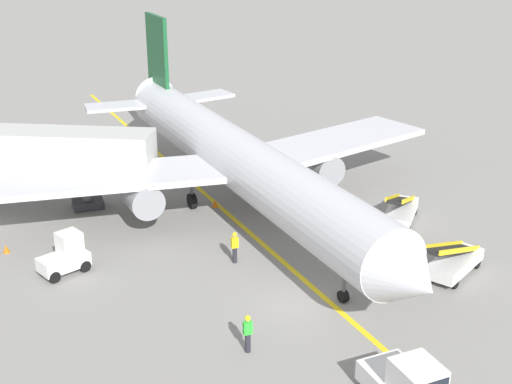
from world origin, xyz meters
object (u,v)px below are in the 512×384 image
(jet_bridge, at_px, (32,151))
(ground_crew_wing_walker, at_px, (248,332))
(belt_loader_forward_hold, at_px, (401,210))
(safety_cone_nose_left, at_px, (215,204))
(ground_crew_marshaller, at_px, (235,246))
(airliner, at_px, (234,157))
(safety_cone_nose_right, at_px, (6,249))
(baggage_tug_near_wing, at_px, (66,255))
(belt_loader_aft_hold, at_px, (454,261))

(jet_bridge, height_order, ground_crew_wing_walker, jet_bridge)
(belt_loader_forward_hold, relative_size, safety_cone_nose_left, 10.46)
(jet_bridge, height_order, ground_crew_marshaller, jet_bridge)
(airliner, distance_m, ground_crew_wing_walker, 15.05)
(airliner, xyz_separation_m, ground_crew_marshaller, (-2.21, -6.50, -2.51))
(belt_loader_forward_hold, relative_size, safety_cone_nose_right, 10.46)
(safety_cone_nose_right, bearing_deg, baggage_tug_near_wing, -50.49)
(airliner, relative_size, jet_bridge, 2.79)
(ground_crew_wing_walker, height_order, safety_cone_nose_right, ground_crew_wing_walker)
(belt_loader_aft_hold, xyz_separation_m, ground_crew_marshaller, (-9.73, 5.06, 0.13))
(airliner, relative_size, belt_loader_forward_hold, 7.68)
(baggage_tug_near_wing, distance_m, belt_loader_aft_hold, 19.27)
(baggage_tug_near_wing, relative_size, safety_cone_nose_right, 6.17)
(baggage_tug_near_wing, bearing_deg, airliner, 23.65)
(jet_bridge, relative_size, belt_loader_aft_hold, 2.56)
(belt_loader_forward_hold, bearing_deg, safety_cone_nose_left, 147.70)
(airliner, relative_size, belt_loader_aft_hold, 7.15)
(airliner, height_order, belt_loader_aft_hold, airliner)
(baggage_tug_near_wing, xyz_separation_m, ground_crew_wing_walker, (6.16, -9.64, -0.02))
(baggage_tug_near_wing, height_order, ground_crew_marshaller, baggage_tug_near_wing)
(baggage_tug_near_wing, xyz_separation_m, belt_loader_aft_hold, (17.95, -6.99, -0.15))
(belt_loader_forward_hold, bearing_deg, jet_bridge, 152.84)
(baggage_tug_near_wing, bearing_deg, jet_bridge, 93.99)
(airliner, distance_m, ground_crew_marshaller, 7.31)
(ground_crew_marshaller, distance_m, ground_crew_wing_walker, 7.98)
(belt_loader_aft_hold, relative_size, ground_crew_wing_walker, 2.91)
(belt_loader_aft_hold, relative_size, ground_crew_marshaller, 2.91)
(safety_cone_nose_left, bearing_deg, airliner, -43.36)
(safety_cone_nose_right, bearing_deg, ground_crew_marshaller, -25.73)
(belt_loader_aft_hold, xyz_separation_m, safety_cone_nose_right, (-20.74, 10.36, -0.56))
(belt_loader_aft_hold, distance_m, safety_cone_nose_right, 23.19)
(baggage_tug_near_wing, bearing_deg, safety_cone_nose_right, 129.51)
(baggage_tug_near_wing, relative_size, ground_crew_marshaller, 1.60)
(belt_loader_aft_hold, xyz_separation_m, safety_cone_nose_left, (-8.49, 12.48, -0.56))
(ground_crew_wing_walker, distance_m, safety_cone_nose_right, 15.80)
(ground_crew_marshaller, distance_m, safety_cone_nose_right, 12.24)
(jet_bridge, relative_size, safety_cone_nose_right, 28.77)
(safety_cone_nose_left, relative_size, safety_cone_nose_right, 1.00)
(jet_bridge, relative_size, belt_loader_forward_hold, 2.75)
(belt_loader_aft_hold, height_order, safety_cone_nose_left, belt_loader_aft_hold)
(jet_bridge, xyz_separation_m, safety_cone_nose_right, (-2.12, -6.19, -3.32))
(baggage_tug_near_wing, bearing_deg, belt_loader_forward_hold, -1.45)
(airliner, relative_size, safety_cone_nose_right, 80.32)
(jet_bridge, distance_m, belt_loader_forward_hold, 22.18)
(baggage_tug_near_wing, bearing_deg, belt_loader_aft_hold, -21.26)
(airliner, xyz_separation_m, safety_cone_nose_right, (-13.22, -1.20, -3.20))
(jet_bridge, distance_m, baggage_tug_near_wing, 9.94)
(belt_loader_aft_hold, relative_size, safety_cone_nose_left, 11.23)
(belt_loader_forward_hold, height_order, ground_crew_wing_walker, belt_loader_forward_hold)
(jet_bridge, xyz_separation_m, baggage_tug_near_wing, (0.67, -9.56, -2.62))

